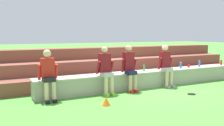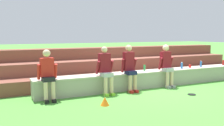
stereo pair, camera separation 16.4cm
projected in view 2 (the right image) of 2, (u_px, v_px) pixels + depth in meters
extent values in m
plane|color=#4C9338|center=(152.00, 88.00, 8.35)|extent=(80.00, 80.00, 0.00)
cube|color=#A8A08E|center=(148.00, 79.00, 8.56)|extent=(7.70, 0.55, 0.55)
cube|color=#BCB39F|center=(148.00, 71.00, 8.53)|extent=(7.74, 0.59, 0.04)
cube|color=brown|center=(134.00, 77.00, 9.38)|extent=(10.28, 0.74, 0.42)
cube|color=brown|center=(125.00, 69.00, 10.02)|extent=(10.28, 0.74, 0.85)
cube|color=brown|center=(117.00, 62.00, 10.66)|extent=(10.28, 0.74, 1.27)
cylinder|color=beige|center=(46.00, 92.00, 6.60)|extent=(0.11, 0.11, 0.55)
cylinder|color=beige|center=(53.00, 92.00, 6.68)|extent=(0.11, 0.11, 0.55)
cube|color=black|center=(46.00, 101.00, 6.59)|extent=(0.10, 0.22, 0.08)
cube|color=black|center=(54.00, 101.00, 6.67)|extent=(0.10, 0.22, 0.08)
cube|color=black|center=(48.00, 79.00, 6.71)|extent=(0.32, 0.32, 0.12)
cube|color=red|center=(47.00, 67.00, 6.79)|extent=(0.36, 0.20, 0.51)
sphere|color=beige|center=(47.00, 53.00, 6.75)|extent=(0.21, 0.21, 0.21)
cylinder|color=red|center=(39.00, 72.00, 6.69)|extent=(0.08, 0.15, 0.43)
cylinder|color=red|center=(56.00, 71.00, 6.88)|extent=(0.08, 0.22, 0.42)
cylinder|color=beige|center=(106.00, 87.00, 7.32)|extent=(0.11, 0.11, 0.55)
cylinder|color=beige|center=(112.00, 86.00, 7.40)|extent=(0.11, 0.11, 0.55)
cube|color=#8CD833|center=(106.00, 95.00, 7.31)|extent=(0.10, 0.22, 0.08)
cube|color=#8CD833|center=(112.00, 94.00, 7.39)|extent=(0.10, 0.22, 0.08)
cube|color=#B2B2B7|center=(107.00, 75.00, 7.45)|extent=(0.32, 0.35, 0.12)
cube|color=maroon|center=(104.00, 63.00, 7.56)|extent=(0.35, 0.20, 0.57)
sphere|color=beige|center=(104.00, 50.00, 7.51)|extent=(0.19, 0.19, 0.19)
cylinder|color=maroon|center=(98.00, 67.00, 7.46)|extent=(0.08, 0.24, 0.42)
cylinder|color=maroon|center=(111.00, 67.00, 7.65)|extent=(0.08, 0.25, 0.42)
cylinder|color=#DBAD89|center=(130.00, 84.00, 7.71)|extent=(0.11, 0.11, 0.55)
cylinder|color=#DBAD89|center=(135.00, 83.00, 7.78)|extent=(0.11, 0.11, 0.55)
cube|color=red|center=(131.00, 92.00, 7.70)|extent=(0.10, 0.22, 0.08)
cube|color=red|center=(136.00, 91.00, 7.78)|extent=(0.10, 0.22, 0.08)
cube|color=#191E47|center=(131.00, 73.00, 7.82)|extent=(0.30, 0.32, 0.12)
cube|color=maroon|center=(128.00, 61.00, 7.91)|extent=(0.33, 0.20, 0.59)
sphere|color=#DBAD89|center=(129.00, 48.00, 7.86)|extent=(0.21, 0.21, 0.21)
cylinder|color=maroon|center=(123.00, 66.00, 7.82)|extent=(0.08, 0.14, 0.43)
cylinder|color=maroon|center=(135.00, 65.00, 8.00)|extent=(0.08, 0.21, 0.42)
cylinder|color=beige|center=(167.00, 80.00, 8.37)|extent=(0.11, 0.11, 0.55)
cylinder|color=beige|center=(172.00, 80.00, 8.46)|extent=(0.11, 0.11, 0.55)
cube|color=#99999E|center=(168.00, 87.00, 8.37)|extent=(0.10, 0.22, 0.08)
cube|color=#99999E|center=(172.00, 87.00, 8.45)|extent=(0.10, 0.22, 0.08)
cube|color=#B2B2B7|center=(168.00, 70.00, 8.48)|extent=(0.31, 0.28, 0.12)
cube|color=maroon|center=(165.00, 60.00, 8.57)|extent=(0.34, 0.20, 0.55)
sphere|color=beige|center=(166.00, 48.00, 8.52)|extent=(0.22, 0.22, 0.22)
cylinder|color=maroon|center=(160.00, 64.00, 8.47)|extent=(0.08, 0.19, 0.43)
cylinder|color=maroon|center=(171.00, 63.00, 8.66)|extent=(0.08, 0.20, 0.42)
cylinder|color=green|center=(144.00, 68.00, 8.51)|extent=(0.07, 0.07, 0.22)
cylinder|color=red|center=(145.00, 64.00, 8.50)|extent=(0.04, 0.04, 0.02)
cylinder|color=blue|center=(201.00, 64.00, 9.58)|extent=(0.07, 0.07, 0.21)
cylinder|color=white|center=(201.00, 61.00, 9.57)|extent=(0.04, 0.04, 0.02)
cylinder|color=red|center=(223.00, 63.00, 10.14)|extent=(0.08, 0.08, 0.19)
cylinder|color=red|center=(223.00, 60.00, 10.13)|extent=(0.05, 0.05, 0.02)
cylinder|color=blue|center=(182.00, 66.00, 9.11)|extent=(0.08, 0.08, 0.22)
cylinder|color=white|center=(182.00, 62.00, 9.09)|extent=(0.05, 0.05, 0.02)
cylinder|color=blue|center=(110.00, 72.00, 7.90)|extent=(0.09, 0.09, 0.11)
cylinder|color=red|center=(190.00, 66.00, 9.36)|extent=(0.09, 0.09, 0.12)
cylinder|color=black|center=(192.00, 94.00, 7.47)|extent=(0.24, 0.24, 0.02)
cone|color=orange|center=(105.00, 101.00, 6.34)|extent=(0.23, 0.23, 0.23)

